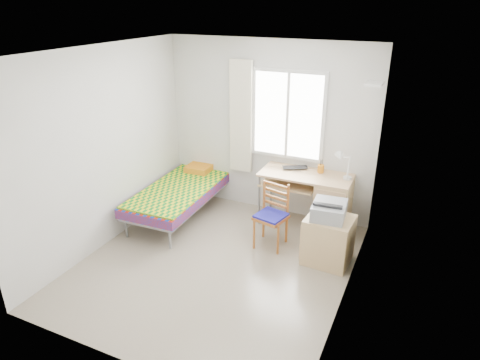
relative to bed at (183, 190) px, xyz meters
The scene contains 17 objects.
floor 1.53m from the bed, 42.60° to the right, with size 3.50×3.50×0.00m, color #BCAD93.
ceiling 2.64m from the bed, 42.60° to the right, with size 3.50×3.50×0.00m, color white.
wall_back 1.59m from the bed, 34.63° to the left, with size 3.20×3.20×0.00m, color silver.
wall_left 1.43m from the bed, 117.18° to the right, with size 3.50×3.50×0.00m, color silver.
wall_right 3.00m from the bed, 20.41° to the right, with size 3.50×3.50×0.00m, color silver.
window 1.94m from the bed, 27.68° to the left, with size 1.10×0.04×1.30m.
curtain 1.41m from the bed, 45.58° to the left, with size 0.35×0.05×1.70m, color white.
floating_shelf 3.14m from the bed, ahead, with size 0.20×0.32×0.03m, color white.
bed is the anchor object (origin of this frame).
desk 2.18m from the bed, 11.93° to the left, with size 1.30×0.61×0.81m.
chair 1.58m from the bed, ahead, with size 0.45×0.45×0.87m.
cabinet 2.37m from the bed, ahead, with size 0.60×0.53×0.62m.
printer 2.36m from the bed, ahead, with size 0.43×0.49×0.20m.
laptop 1.74m from the bed, 18.52° to the left, with size 0.36×0.23×0.03m, color black.
pen_cup 2.10m from the bed, 16.94° to the left, with size 0.09×0.09×0.11m, color orange.
task_lamp 2.42m from the bed, ahead, with size 0.24×0.33×0.45m.
book 1.69m from the bed, 15.22° to the left, with size 0.17×0.24×0.02m, color gray.
Camera 1 is at (2.18, -4.02, 3.11)m, focal length 32.00 mm.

